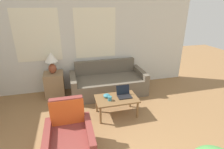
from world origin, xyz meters
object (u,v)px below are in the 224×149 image
Objects in this scene: coffee_table at (117,100)px; cup_navy at (110,99)px; table_lamp at (51,60)px; laptop at (124,94)px; armchair at (70,142)px; snack_bowl at (107,96)px; couch at (108,83)px.

coffee_table is 0.20m from cup_navy.
laptop is at bearing -38.51° from table_lamp.
coffee_table is (1.33, -1.24, -0.62)m from table_lamp.
armchair reaches higher than coffee_table.
cup_navy is (-0.34, -0.10, -0.01)m from laptop.
armchair is at bearing -81.67° from table_lamp.
armchair is 0.99× the size of coffee_table.
cup_navy reaches higher than snack_bowl.
couch is 1.09m from laptop.
laptop reaches higher than snack_bowl.
armchair reaches higher than couch.
couch is at bearing 95.84° from laptop.
couch is at bearing 75.48° from snack_bowl.
coffee_table is (-0.07, -1.11, 0.10)m from couch.
snack_bowl is at bearing -45.44° from table_lamp.
snack_bowl is (1.14, -1.15, -0.53)m from table_lamp.
cup_navy is (0.85, 0.83, 0.20)m from armchair.
coffee_table is 3.06× the size of laptop.
armchair is at bearing -142.07° from laptop.
armchair reaches higher than cup_navy.
snack_bowl is at bearing -104.52° from couch.
snack_bowl is at bearing 100.87° from cup_navy.
coffee_table is at bearing 20.18° from cup_navy.
coffee_table is 0.21m from laptop.
snack_bowl is at bearing 172.79° from laptop.
table_lamp is 1.85× the size of laptop.
laptop reaches higher than cup_navy.
armchair reaches higher than snack_bowl.
couch is 2.24× the size of armchair.
armchair is 3.02× the size of laptop.
table_lamp reaches higher than coffee_table.
coffee_table is at bearing -166.10° from laptop.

